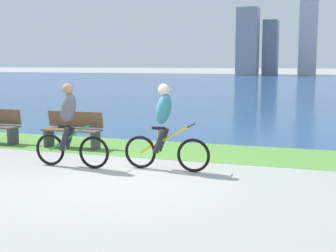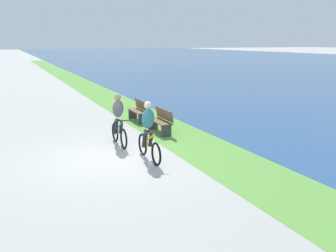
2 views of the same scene
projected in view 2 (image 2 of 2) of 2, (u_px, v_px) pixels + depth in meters
The scene contains 6 objects.
ground_plane at pixel (112, 159), 11.07m from camera, with size 300.00×300.00×0.00m, color #9E9E99.
grass_strip_bayside at pixel (203, 148), 12.24m from camera, with size 120.00×2.23×0.01m, color #59933D.
cyclist_lead at pixel (148, 131), 10.85m from camera, with size 1.76×0.52×1.70m.
cyclist_trailing at pixel (119, 120), 12.44m from camera, with size 1.65×0.52×1.70m.
bench_near_path at pixel (161, 121), 14.17m from camera, with size 1.50×0.47×0.90m.
bench_far_along_path at pixel (139, 111), 16.22m from camera, with size 1.50×0.47×0.90m.
Camera 2 is at (10.37, -2.71, 3.36)m, focal length 40.91 mm.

